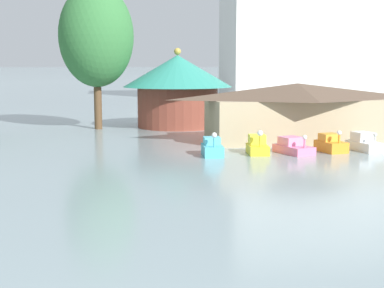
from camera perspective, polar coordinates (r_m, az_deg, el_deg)
pedal_boat_cyan at (r=38.38m, az=2.10°, el=-0.42°), size 1.49×2.53×1.75m
pedal_boat_yellow at (r=39.41m, az=6.75°, el=-0.22°), size 1.62×2.50×1.80m
pedal_boat_pink at (r=40.04m, az=10.35°, el=-0.29°), size 2.48×3.28×1.45m
pedal_boat_orange at (r=41.34m, az=14.08°, el=-0.03°), size 1.84×2.60×1.66m
pedal_boat_white at (r=42.57m, az=17.26°, el=0.07°), size 1.99×2.92×1.45m
boathouse at (r=46.35m, az=10.74°, el=3.36°), size 15.47×6.99×4.74m
green_roof_pavilion at (r=55.67m, az=-1.49°, el=6.01°), size 10.88×10.88×7.86m
shoreline_tree_mid at (r=54.54m, az=-9.82°, el=10.87°), size 7.13×7.13×13.79m
background_building_block at (r=98.38m, az=11.82°, el=12.85°), size 28.57×12.94×28.86m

